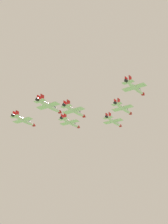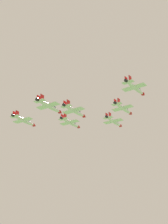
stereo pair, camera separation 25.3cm
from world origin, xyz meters
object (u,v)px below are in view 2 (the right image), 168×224
at_px(jet_lead, 114,121).
at_px(jet_right_outer, 135,88).
at_px(jet_slot_rear, 74,111).
at_px(jet_trailing, 49,106).
at_px(jet_left_outer, 24,120).
at_px(jet_right_wingman, 123,108).
at_px(jet_left_wingman, 70,123).

distance_m(jet_lead, jet_right_outer, 51.02).
bearing_deg(jet_slot_rear, jet_trailing, -179.19).
bearing_deg(jet_left_outer, jet_slot_rear, -90.22).
bearing_deg(jet_right_outer, jet_left_outer, 91.02).
xyz_separation_m(jet_right_wingman, jet_trailing, (16.66, -38.63, -9.29)).
height_order(jet_lead, jet_slot_rear, jet_lead).
height_order(jet_right_wingman, jet_right_outer, jet_right_wingman).
xyz_separation_m(jet_left_wingman, jet_trailing, (39.37, -14.81, -8.97)).
bearing_deg(jet_left_wingman, jet_trailing, -156.77).
distance_m(jet_right_wingman, jet_right_outer, 25.44).
relative_size(jet_left_wingman, jet_left_outer, 0.96).
relative_size(jet_left_wingman, jet_right_wingman, 1.01).
bearing_deg(jet_left_outer, jet_lead, -40.58).
height_order(jet_left_outer, jet_trailing, jet_left_outer).
relative_size(jet_left_wingman, jet_trailing, 1.00).
distance_m(jet_right_outer, jet_slot_rear, 33.05).
bearing_deg(jet_left_wingman, jet_left_outer, 139.84).
distance_m(jet_lead, jet_right_wingman, 25.61).
relative_size(jet_left_wingman, jet_right_outer, 1.01).
xyz_separation_m(jet_lead, jet_left_outer, (5.30, -50.53, -5.12)).
xyz_separation_m(jet_lead, jet_trailing, (42.03, -40.08, -12.53)).
relative_size(jet_left_outer, jet_slot_rear, 1.02).
bearing_deg(jet_lead, jet_right_wingman, -140.59).
bearing_deg(jet_trailing, jet_lead, -0.30).
distance_m(jet_lead, jet_left_outer, 51.07).
relative_size(jet_lead, jet_left_outer, 1.00).
distance_m(jet_left_wingman, jet_right_wingman, 32.91).
distance_m(jet_left_wingman, jet_trailing, 43.01).
bearing_deg(jet_right_wingman, jet_lead, 41.13).
bearing_deg(jet_left_wingman, jet_right_outer, -111.21).
height_order(jet_left_wingman, jet_slot_rear, jet_left_wingman).
bearing_deg(jet_left_outer, jet_right_wingman, -68.80).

